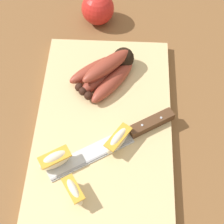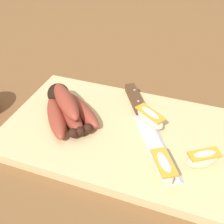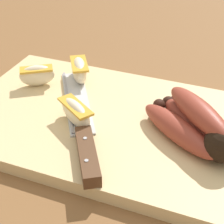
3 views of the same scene
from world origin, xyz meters
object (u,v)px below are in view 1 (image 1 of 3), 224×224
(chefs_knife, at_px, (131,134))
(apple_wedge_far, at_px, (74,191))
(apple_wedge_near, at_px, (118,140))
(whole_apple, at_px, (98,8))
(apple_wedge_middle, at_px, (55,160))
(banana_bunch, at_px, (107,71))

(chefs_knife, height_order, apple_wedge_far, apple_wedge_far)
(apple_wedge_near, bearing_deg, whole_apple, 10.01)
(apple_wedge_near, relative_size, apple_wedge_middle, 1.02)
(apple_wedge_middle, xyz_separation_m, whole_apple, (0.42, -0.05, 0.00))
(banana_bunch, height_order, apple_wedge_middle, banana_bunch)
(whole_apple, bearing_deg, chefs_knife, -165.45)
(banana_bunch, height_order, apple_wedge_near, banana_bunch)
(chefs_knife, relative_size, apple_wedge_near, 3.61)
(banana_bunch, bearing_deg, apple_wedge_middle, 158.44)
(banana_bunch, xyz_separation_m, whole_apple, (0.20, 0.03, -0.00))
(apple_wedge_near, relative_size, apple_wedge_far, 1.16)
(chefs_knife, distance_m, apple_wedge_near, 0.04)
(whole_apple, bearing_deg, apple_wedge_near, -169.99)
(apple_wedge_middle, bearing_deg, chefs_knife, -63.14)
(banana_bunch, distance_m, apple_wedge_far, 0.28)
(apple_wedge_near, height_order, apple_wedge_middle, apple_wedge_middle)
(apple_wedge_middle, relative_size, apple_wedge_far, 1.13)
(banana_bunch, relative_size, apple_wedge_middle, 2.28)
(chefs_knife, relative_size, apple_wedge_middle, 3.69)
(apple_wedge_far, relative_size, whole_apple, 0.64)
(banana_bunch, xyz_separation_m, chefs_knife, (-0.15, -0.06, -0.02))
(apple_wedge_middle, bearing_deg, apple_wedge_near, -67.08)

